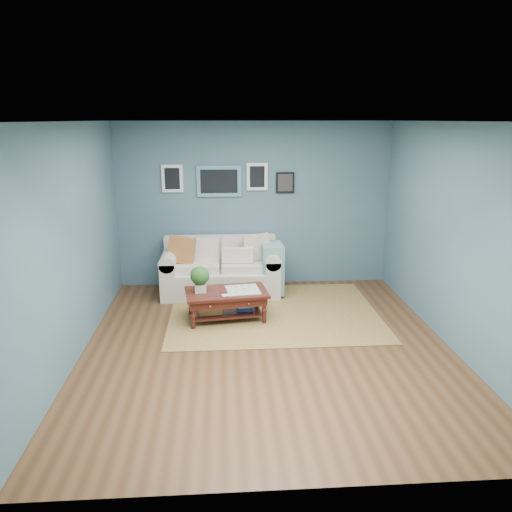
{
  "coord_description": "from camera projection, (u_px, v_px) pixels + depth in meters",
  "views": [
    {
      "loc": [
        -0.53,
        -5.66,
        2.72
      ],
      "look_at": [
        -0.07,
        1.0,
        0.89
      ],
      "focal_mm": 35.0,
      "sensor_mm": 36.0,
      "label": 1
    }
  ],
  "objects": [
    {
      "name": "coffee_table",
      "position": [
        222.0,
        296.0,
        6.93
      ],
      "size": [
        1.2,
        0.79,
        0.79
      ],
      "rotation": [
        0.0,
        0.0,
        0.13
      ],
      "color": "black",
      "rests_on": "ground"
    },
    {
      "name": "loveseat",
      "position": [
        226.0,
        269.0,
        8.01
      ],
      "size": [
        1.91,
        0.87,
        0.98
      ],
      "color": "beige",
      "rests_on": "ground"
    },
    {
      "name": "room_shell",
      "position": [
        267.0,
        238.0,
        5.9
      ],
      "size": [
        5.0,
        5.02,
        2.7
      ],
      "color": "brown",
      "rests_on": "ground"
    },
    {
      "name": "area_rug",
      "position": [
        274.0,
        312.0,
        7.26
      ],
      "size": [
        2.98,
        2.39,
        0.01
      ],
      "primitive_type": "cube",
      "color": "brown",
      "rests_on": "ground"
    }
  ]
}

